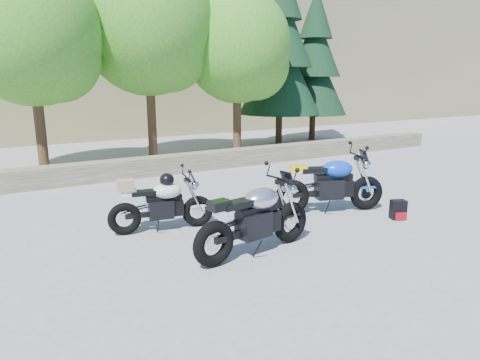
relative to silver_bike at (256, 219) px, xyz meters
name	(u,v)px	position (x,y,z in m)	size (l,w,h in m)	color
ground	(260,237)	(0.43, 0.54, -0.53)	(90.00, 90.00, 0.00)	gray
stone_wall	(151,166)	(0.43, 6.04, -0.28)	(22.00, 0.55, 0.50)	brown
hillside	(83,9)	(3.43, 28.54, 6.97)	(80.00, 30.00, 15.00)	olive
tree_decid_left	(35,38)	(-1.96, 7.67, 3.10)	(3.67, 3.67, 5.62)	#382314
tree_decid_mid	(152,30)	(1.34, 8.07, 3.51)	(4.08, 4.08, 6.24)	#382314
tree_decid_right	(241,50)	(4.14, 7.47, 2.97)	(3.54, 3.54, 5.41)	#382314
conifer_near	(280,50)	(6.63, 8.74, 3.15)	(3.17, 3.17, 7.06)	#382314
conifer_far	(315,62)	(8.83, 9.34, 2.74)	(2.82, 2.82, 6.27)	#382314
silver_bike	(256,219)	(0.00, 0.00, 0.00)	(2.17, 0.69, 1.09)	black
white_bike	(161,203)	(-0.87, 1.66, -0.03)	(1.82, 0.61, 1.01)	black
blue_bike	(331,185)	(2.39, 1.00, 0.02)	(2.19, 0.97, 1.13)	black
backpack	(398,210)	(3.19, 0.01, -0.35)	(0.32, 0.30, 0.36)	black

